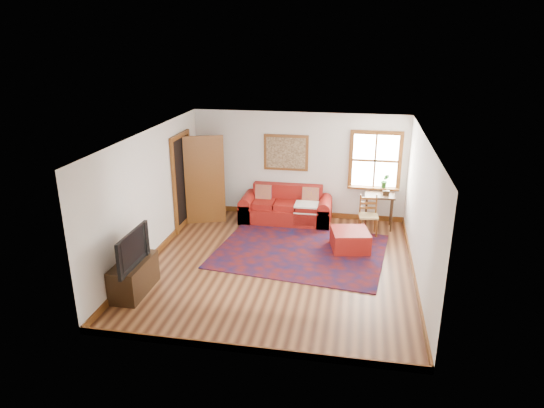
% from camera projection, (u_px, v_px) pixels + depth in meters
% --- Properties ---
extents(ground, '(5.50, 5.50, 0.00)m').
position_uv_depth(ground, '(279.00, 265.00, 9.25)').
color(ground, '#462312').
rests_on(ground, ground).
extents(room_envelope, '(5.04, 5.54, 2.52)m').
position_uv_depth(room_envelope, '(279.00, 182.00, 8.72)').
color(room_envelope, silver).
rests_on(room_envelope, ground).
extents(window, '(1.18, 0.20, 1.38)m').
position_uv_depth(window, '(376.00, 167.00, 11.02)').
color(window, white).
rests_on(window, ground).
extents(doorway, '(0.89, 1.08, 2.14)m').
position_uv_depth(doorway, '(196.00, 179.00, 10.92)').
color(doorway, black).
rests_on(doorway, ground).
extents(framed_artwork, '(1.05, 0.07, 0.85)m').
position_uv_depth(framed_artwork, '(286.00, 153.00, 11.30)').
color(framed_artwork, brown).
rests_on(framed_artwork, ground).
extents(persian_rug, '(3.59, 3.02, 0.02)m').
position_uv_depth(persian_rug, '(300.00, 251.00, 9.83)').
color(persian_rug, '#540F0C').
rests_on(persian_rug, ground).
extents(red_leather_sofa, '(2.11, 0.87, 0.82)m').
position_uv_depth(red_leather_sofa, '(286.00, 210.00, 11.37)').
color(red_leather_sofa, maroon).
rests_on(red_leather_sofa, ground).
extents(red_ottoman, '(0.86, 0.86, 0.42)m').
position_uv_depth(red_ottoman, '(350.00, 240.00, 9.85)').
color(red_ottoman, maroon).
rests_on(red_ottoman, ground).
extents(side_table, '(0.66, 0.49, 0.79)m').
position_uv_depth(side_table, '(379.00, 200.00, 10.84)').
color(side_table, '#301E10').
rests_on(side_table, ground).
extents(ladder_back_chair, '(0.44, 0.42, 0.87)m').
position_uv_depth(ladder_back_chair, '(368.00, 214.00, 10.55)').
color(ladder_back_chair, tan).
rests_on(ladder_back_chair, ground).
extents(media_cabinet, '(0.47, 1.04, 0.57)m').
position_uv_depth(media_cabinet, '(134.00, 277.00, 8.21)').
color(media_cabinet, '#301E10').
rests_on(media_cabinet, ground).
extents(television, '(0.14, 1.07, 0.62)m').
position_uv_depth(television, '(127.00, 249.00, 7.85)').
color(television, black).
rests_on(television, media_cabinet).
extents(candle_hurricane, '(0.12, 0.12, 0.18)m').
position_uv_depth(candle_hurricane, '(145.00, 248.00, 8.43)').
color(candle_hurricane, silver).
rests_on(candle_hurricane, media_cabinet).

